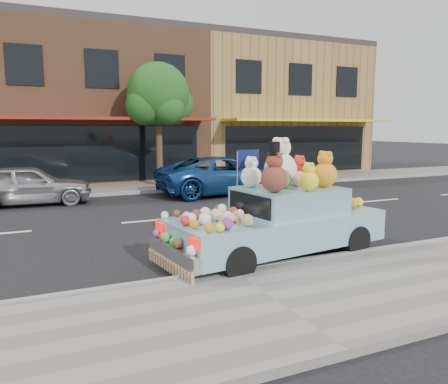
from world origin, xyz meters
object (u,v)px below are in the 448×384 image
art_car (278,215)px  street_tree (158,100)px  car_silver (28,185)px  car_blue (224,175)px

art_car → street_tree: bearing=78.9°
street_tree → car_silver: street_tree is taller
street_tree → art_car: street_tree is taller
car_blue → car_silver: bearing=84.8°
car_silver → art_car: 9.44m
car_silver → car_blue: bearing=-90.4°
car_blue → street_tree: bearing=28.6°
street_tree → art_car: bearing=-93.6°
car_silver → street_tree: bearing=-61.3°
street_tree → car_blue: street_tree is taller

